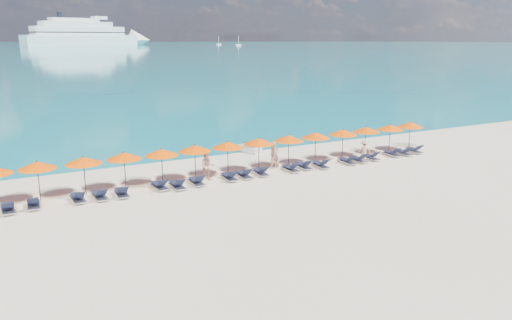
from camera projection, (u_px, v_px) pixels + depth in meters
name	position (u px, v px, depth m)	size (l,w,h in m)	color
ground	(280.00, 191.00, 29.36)	(1400.00, 1400.00, 0.00)	beige
cruise_ship	(93.00, 36.00, 538.85)	(146.11, 63.36, 40.51)	white
sailboat_near	(239.00, 45.00, 533.49)	(5.78, 1.93, 10.60)	white
sailboat_far	(219.00, 44.00, 593.32)	(5.52, 1.84, 10.12)	white
jetski	(250.00, 149.00, 39.05)	(1.34, 2.18, 0.73)	silver
beachgoer_a	(274.00, 155.00, 34.15)	(0.68, 0.45, 1.87)	tan
beachgoer_b	(207.00, 167.00, 31.13)	(0.90, 0.52, 1.85)	tan
beachgoer_c	(364.00, 150.00, 36.32)	(0.99, 0.46, 1.54)	tan
umbrella_1	(37.00, 165.00, 27.08)	(2.10, 2.10, 2.28)	black
umbrella_2	(83.00, 160.00, 28.14)	(2.10, 2.10, 2.28)	black
umbrella_3	(124.00, 156.00, 29.23)	(2.10, 2.10, 2.28)	black
umbrella_4	(161.00, 152.00, 30.12)	(2.10, 2.10, 2.28)	black
umbrella_5	(195.00, 148.00, 31.22)	(2.10, 2.10, 2.28)	black
umbrella_6	(228.00, 145.00, 32.24)	(2.10, 2.10, 2.28)	black
umbrella_7	(259.00, 141.00, 33.35)	(2.10, 2.10, 2.28)	black
umbrella_8	(289.00, 138.00, 34.34)	(2.10, 2.10, 2.28)	black
umbrella_9	(316.00, 135.00, 35.36)	(2.10, 2.10, 2.28)	black
umbrella_10	(343.00, 132.00, 36.47)	(2.10, 2.10, 2.28)	black
umbrella_11	(366.00, 130.00, 37.56)	(2.10, 2.10, 2.28)	black
umbrella_12	(390.00, 127.00, 38.52)	(2.10, 2.10, 2.28)	black
umbrella_13	(410.00, 125.00, 39.66)	(2.10, 2.10, 2.28)	black
lounger_1	(8.00, 208.00, 25.65)	(0.70, 1.73, 0.66)	silver
lounger_2	(33.00, 203.00, 26.35)	(0.74, 1.74, 0.66)	silver
lounger_3	(78.00, 198.00, 27.32)	(0.68, 1.72, 0.66)	silver
lounger_4	(100.00, 195.00, 27.76)	(0.73, 1.74, 0.66)	silver
lounger_5	(122.00, 192.00, 28.24)	(0.69, 1.72, 0.66)	silver
lounger_6	(159.00, 185.00, 29.57)	(0.76, 1.75, 0.66)	silver
lounger_7	(177.00, 185.00, 29.70)	(0.64, 1.71, 0.66)	silver
lounger_8	(197.00, 181.00, 30.45)	(0.62, 1.70, 0.66)	silver
lounger_9	(229.00, 176.00, 31.46)	(0.70, 1.73, 0.66)	silver
lounger_10	(244.00, 174.00, 31.96)	(0.71, 1.73, 0.66)	silver
lounger_11	(261.00, 172.00, 32.58)	(0.76, 1.74, 0.66)	silver
lounger_12	(290.00, 168.00, 33.50)	(0.68, 1.72, 0.66)	silver
lounger_13	(304.00, 165.00, 34.15)	(0.76, 1.75, 0.66)	silver
lounger_14	(321.00, 164.00, 34.42)	(0.74, 1.74, 0.66)	silver
lounger_15	(347.00, 161.00, 35.49)	(0.70, 1.73, 0.66)	silver
lounger_16	(358.00, 159.00, 35.99)	(0.63, 1.70, 0.66)	silver
lounger_17	(371.00, 157.00, 36.67)	(0.67, 1.72, 0.66)	silver
lounger_18	(392.00, 153.00, 37.81)	(0.79, 1.75, 0.66)	silver
lounger_19	(403.00, 152.00, 38.15)	(0.78, 1.75, 0.66)	silver
lounger_20	(414.00, 150.00, 38.87)	(0.77, 1.75, 0.66)	silver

